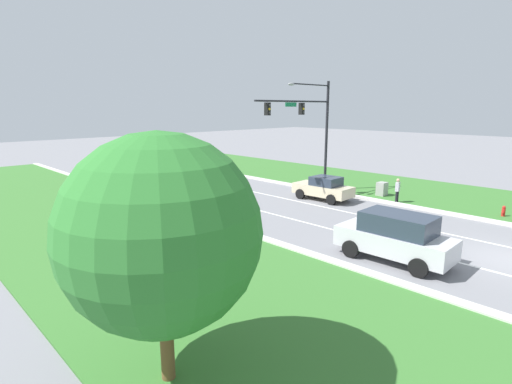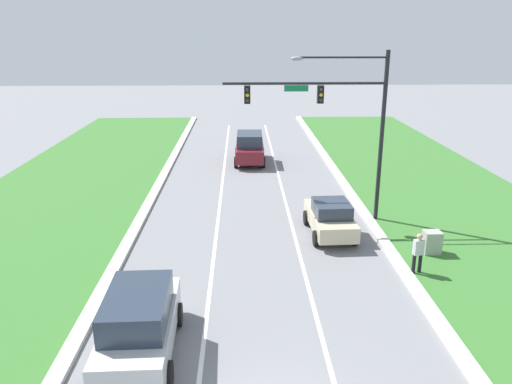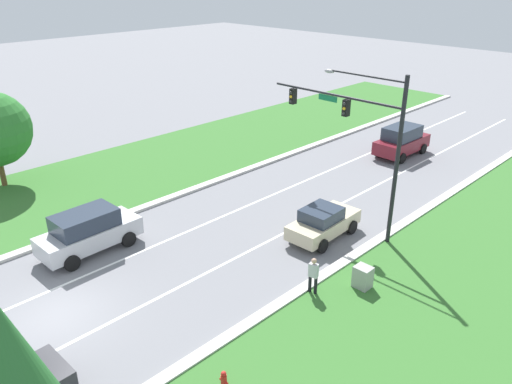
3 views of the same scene
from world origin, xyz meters
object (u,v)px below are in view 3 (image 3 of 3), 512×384
(fire_hydrant, at_px, (224,380))
(traffic_signal_mast, at_px, (360,127))
(utility_cabinet, at_px, (363,278))
(pedestrian, at_px, (313,275))
(burgundy_suv, at_px, (402,141))
(silver_suv, at_px, (88,231))
(champagne_sedan, at_px, (323,222))

(fire_hydrant, bearing_deg, traffic_signal_mast, 105.95)
(traffic_signal_mast, bearing_deg, utility_cabinet, -50.32)
(utility_cabinet, xyz_separation_m, pedestrian, (-1.22, -1.77, 0.42))
(burgundy_suv, xyz_separation_m, fire_hydrant, (7.30, -23.41, -0.76))
(pedestrian, relative_size, fire_hydrant, 2.41)
(pedestrian, distance_m, fire_hydrant, 6.11)
(traffic_signal_mast, height_order, silver_suv, traffic_signal_mast)
(traffic_signal_mast, height_order, fire_hydrant, traffic_signal_mast)
(traffic_signal_mast, bearing_deg, fire_hydrant, -74.05)
(champagne_sedan, height_order, utility_cabinet, champagne_sedan)
(traffic_signal_mast, xyz_separation_m, silver_suv, (-7.46, -10.60, -4.35))
(silver_suv, distance_m, burgundy_suv, 22.49)
(burgundy_suv, height_order, utility_cabinet, burgundy_suv)
(utility_cabinet, height_order, fire_hydrant, utility_cabinet)
(champagne_sedan, bearing_deg, utility_cabinet, -32.82)
(burgundy_suv, height_order, champagne_sedan, burgundy_suv)
(silver_suv, xyz_separation_m, fire_hydrant, (10.83, -1.21, -0.71))
(traffic_signal_mast, height_order, burgundy_suv, traffic_signal_mast)
(utility_cabinet, xyz_separation_m, fire_hydrant, (-0.01, -7.73, -0.17))
(champagne_sedan, height_order, pedestrian, pedestrian)
(traffic_signal_mast, distance_m, fire_hydrant, 13.28)
(traffic_signal_mast, distance_m, silver_suv, 13.67)
(silver_suv, relative_size, utility_cabinet, 4.60)
(traffic_signal_mast, relative_size, champagne_sedan, 1.96)
(traffic_signal_mast, distance_m, pedestrian, 7.67)
(burgundy_suv, distance_m, utility_cabinet, 17.31)
(silver_suv, relative_size, champagne_sedan, 1.14)
(silver_suv, height_order, fire_hydrant, silver_suv)
(traffic_signal_mast, xyz_separation_m, fire_hydrant, (3.37, -11.81, -5.06))
(traffic_signal_mast, bearing_deg, champagne_sedan, -105.30)
(champagne_sedan, distance_m, fire_hydrant, 10.75)
(utility_cabinet, bearing_deg, fire_hydrant, -90.08)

